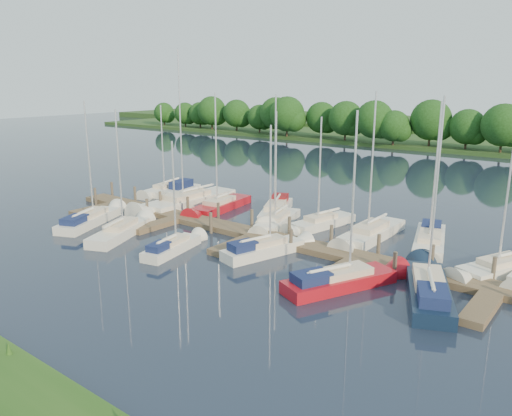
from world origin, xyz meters
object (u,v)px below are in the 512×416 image
Objects in this scene: dock at (254,238)px; motorboat at (180,191)px; sailboat_n_0 at (166,190)px; sailboat_s_2 at (173,247)px; sailboat_n_5 at (276,222)px.

dock is 7.41× the size of motorboat.
motorboat is at bearing -175.64° from sailboat_n_0.
dock is 16.66m from motorboat.
dock is 4.36× the size of sailboat_n_0.
sailboat_s_2 is at bearing -117.55° from dock.
sailboat_s_2 reaches higher than dock.
sailboat_n_5 reaches higher than motorboat.
sailboat_s_2 is (-1.92, -9.25, 0.04)m from sailboat_n_5.
dock is 4.07m from sailboat_n_5.
sailboat_n_0 is 18.43m from sailboat_s_2.
motorboat is at bearing -27.64° from sailboat_n_5.
sailboat_s_2 is (12.25, -12.52, -0.05)m from motorboat.
motorboat is 0.70× the size of sailboat_s_2.
sailboat_n_5 is (-0.83, 3.98, 0.07)m from dock.
dock is 5.94m from sailboat_s_2.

